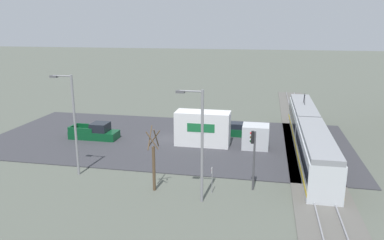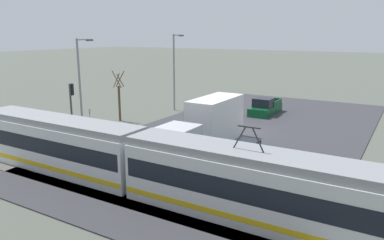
% 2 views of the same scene
% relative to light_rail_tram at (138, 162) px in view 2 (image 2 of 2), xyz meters
% --- Properties ---
extents(ground_plane, '(320.00, 320.00, 0.00)m').
position_rel_light_rail_tram_xyz_m(ground_plane, '(-0.41, -15.13, -1.74)').
color(ground_plane, '#565B51').
extents(road_surface, '(19.47, 39.75, 0.08)m').
position_rel_light_rail_tram_xyz_m(road_surface, '(-0.41, -15.13, -1.70)').
color(road_surface, '#38383D').
rests_on(road_surface, ground).
extents(rail_bed, '(67.10, 4.40, 0.22)m').
position_rel_light_rail_tram_xyz_m(rail_bed, '(-0.41, -0.00, -1.69)').
color(rail_bed, '#5B5954').
rests_on(rail_bed, ground).
extents(light_rail_tram, '(25.90, 2.59, 4.55)m').
position_rel_light_rail_tram_xyz_m(light_rail_tram, '(0.00, 0.00, 0.00)').
color(light_rail_tram, silver).
rests_on(light_rail_tram, ground).
extents(box_truck, '(2.47, 9.83, 3.62)m').
position_rel_light_rail_tram_xyz_m(box_truck, '(0.79, -9.58, 0.01)').
color(box_truck, silver).
rests_on(box_truck, ground).
extents(pickup_truck, '(2.09, 5.43, 1.84)m').
position_rel_light_rail_tram_xyz_m(pickup_truck, '(0.99, -23.26, -0.97)').
color(pickup_truck, '#0C4723').
rests_on(pickup_truck, ground).
extents(sedan_car_0, '(1.70, 4.54, 1.48)m').
position_rel_light_rail_tram_xyz_m(sedan_car_0, '(-3.38, -7.25, -1.05)').
color(sedan_car_0, '#0C4723').
rests_on(sedan_car_0, ground).
extents(traffic_light_pole, '(0.28, 0.47, 4.78)m').
position_rel_light_rail_tram_xyz_m(traffic_light_pole, '(11.08, -5.25, 1.39)').
color(traffic_light_pole, '#47474C').
rests_on(traffic_light_pole, ground).
extents(street_tree, '(1.21, 1.00, 5.12)m').
position_rel_light_rail_tram_xyz_m(street_tree, '(12.67, -12.75, 0.59)').
color(street_tree, brown).
rests_on(street_tree, ground).
extents(street_lamp_near_crossing, '(0.36, 1.95, 8.31)m').
position_rel_light_rail_tram_xyz_m(street_lamp_near_crossing, '(13.85, -8.97, 3.04)').
color(street_lamp_near_crossing, gray).
rests_on(street_lamp_near_crossing, ground).
extents(street_lamp_mid_block, '(0.36, 1.95, 8.67)m').
position_rel_light_rail_tram_xyz_m(street_lamp_mid_block, '(10.89, -20.31, 3.23)').
color(street_lamp_mid_block, gray).
rests_on(street_lamp_mid_block, ground).
extents(no_parking_sign, '(0.32, 0.08, 2.08)m').
position_rel_light_rail_tram_xyz_m(no_parking_sign, '(12.27, -8.26, -0.46)').
color(no_parking_sign, gray).
rests_on(no_parking_sign, ground).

